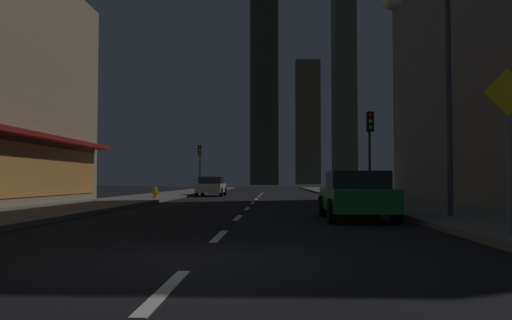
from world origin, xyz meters
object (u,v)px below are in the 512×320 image
Objects in this scene: car_parked_far at (211,186)px; street_lamp_right at (419,47)px; fire_hydrant_far_left at (155,193)px; car_parked_near at (356,195)px; pedestrian_crossing_sign at (508,136)px; traffic_light_far_left at (200,158)px; traffic_light_near_right at (370,136)px.

street_lamp_right is (8.98, -22.78, 4.33)m from car_parked_far.
fire_hydrant_far_left is at bearing 127.44° from street_lamp_right.
car_parked_far is (-7.20, 22.24, 0.00)m from car_parked_near.
pedestrian_crossing_sign is at bearing -87.44° from street_lamp_right.
street_lamp_right reaches higher than pedestrian_crossing_sign.
car_parked_near reaches higher than fire_hydrant_far_left.
pedestrian_crossing_sign is (9.20, -27.71, 1.28)m from car_parked_far.
car_parked_near is 1.01× the size of traffic_light_far_left.
car_parked_far is 24.87m from street_lamp_right.
traffic_light_near_right is at bearing -57.74° from car_parked_far.
traffic_light_far_left is 1.33× the size of pedestrian_crossing_sign.
traffic_light_far_left is at bearing 107.42° from car_parked_near.
fire_hydrant_far_left is 0.16× the size of traffic_light_near_right.
fire_hydrant_far_left is 19.12m from street_lamp_right.
street_lamp_right is at bearing 92.56° from pedestrian_crossing_sign.
traffic_light_far_left reaches higher than car_parked_near.
car_parked_near is at bearing 163.11° from street_lamp_right.
pedestrian_crossing_sign reaches higher than fire_hydrant_far_left.
pedestrian_crossing_sign is at bearing -69.90° from car_parked_near.
street_lamp_right reaches higher than car_parked_far.
street_lamp_right is at bearing -16.89° from car_parked_near.
traffic_light_far_left is (-1.90, 6.76, 2.45)m from car_parked_far.
pedestrian_crossing_sign is at bearing -59.67° from fire_hydrant_far_left.
car_parked_far is 7.44m from traffic_light_far_left.
traffic_light_near_right is at bearing 90.43° from pedestrian_crossing_sign.
street_lamp_right is (1.78, -0.54, 4.33)m from car_parked_near.
car_parked_far is at bearing 122.26° from traffic_light_near_right.
traffic_light_far_left is 36.23m from pedestrian_crossing_sign.
car_parked_far is at bearing 108.37° from pedestrian_crossing_sign.
traffic_light_far_left reaches higher than fire_hydrant_far_left.
car_parked_near is at bearing -72.58° from traffic_light_far_left.
car_parked_near is 17.08m from fire_hydrant_far_left.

